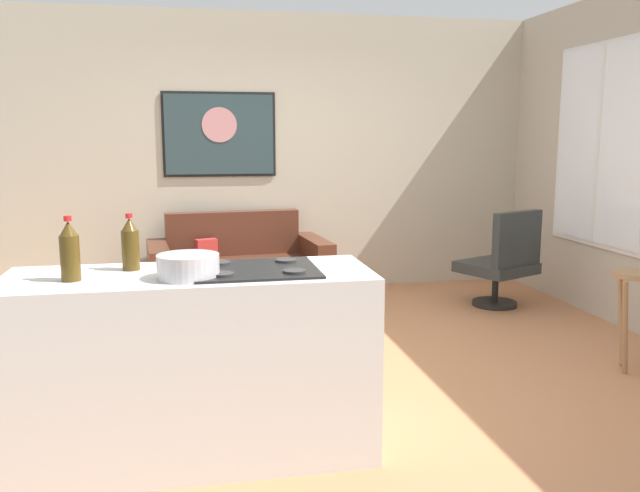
{
  "coord_description": "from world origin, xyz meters",
  "views": [
    {
      "loc": [
        -0.93,
        -4.27,
        1.59
      ],
      "look_at": [
        0.1,
        0.9,
        0.7
      ],
      "focal_mm": 36.7,
      "sensor_mm": 36.0,
      "label": 1
    }
  ],
  "objects_px": {
    "coffee_table": "(267,291)",
    "mixing_bowl": "(188,267)",
    "bar_stool": "(637,294)",
    "couch": "(239,273)",
    "wall_painting": "(220,134)",
    "armchair": "(503,262)",
    "soda_bottle": "(70,252)",
    "soda_bottle_2": "(130,245)"
  },
  "relations": [
    {
      "from": "wall_painting",
      "to": "soda_bottle_2",
      "type": "bearing_deg",
      "value": -100.17
    },
    {
      "from": "armchair",
      "to": "soda_bottle_2",
      "type": "height_order",
      "value": "soda_bottle_2"
    },
    {
      "from": "coffee_table",
      "to": "mixing_bowl",
      "type": "distance_m",
      "value": 2.1
    },
    {
      "from": "couch",
      "to": "coffee_table",
      "type": "bearing_deg",
      "value": -83.97
    },
    {
      "from": "soda_bottle_2",
      "to": "mixing_bowl",
      "type": "distance_m",
      "value": 0.38
    },
    {
      "from": "mixing_bowl",
      "to": "couch",
      "type": "bearing_deg",
      "value": 81.84
    },
    {
      "from": "soda_bottle",
      "to": "couch",
      "type": "bearing_deg",
      "value": 72.56
    },
    {
      "from": "mixing_bowl",
      "to": "armchair",
      "type": "bearing_deg",
      "value": 40.87
    },
    {
      "from": "soda_bottle",
      "to": "wall_painting",
      "type": "relative_size",
      "value": 0.27
    },
    {
      "from": "soda_bottle",
      "to": "armchair",
      "type": "bearing_deg",
      "value": 35.62
    },
    {
      "from": "coffee_table",
      "to": "wall_painting",
      "type": "height_order",
      "value": "wall_painting"
    },
    {
      "from": "bar_stool",
      "to": "mixing_bowl",
      "type": "distance_m",
      "value": 3.08
    },
    {
      "from": "bar_stool",
      "to": "wall_painting",
      "type": "xyz_separation_m",
      "value": [
        -2.63,
        2.87,
        1.07
      ]
    },
    {
      "from": "couch",
      "to": "armchair",
      "type": "distance_m",
      "value": 2.51
    },
    {
      "from": "bar_stool",
      "to": "soda_bottle",
      "type": "height_order",
      "value": "soda_bottle"
    },
    {
      "from": "couch",
      "to": "coffee_table",
      "type": "height_order",
      "value": "couch"
    },
    {
      "from": "coffee_table",
      "to": "mixing_bowl",
      "type": "height_order",
      "value": "mixing_bowl"
    },
    {
      "from": "bar_stool",
      "to": "couch",
      "type": "bearing_deg",
      "value": 135.85
    },
    {
      "from": "coffee_table",
      "to": "wall_painting",
      "type": "distance_m",
      "value": 2.1
    },
    {
      "from": "soda_bottle",
      "to": "mixing_bowl",
      "type": "height_order",
      "value": "soda_bottle"
    },
    {
      "from": "couch",
      "to": "wall_painting",
      "type": "relative_size",
      "value": 1.57
    },
    {
      "from": "armchair",
      "to": "soda_bottle",
      "type": "bearing_deg",
      "value": -144.38
    },
    {
      "from": "couch",
      "to": "armchair",
      "type": "xyz_separation_m",
      "value": [
        2.4,
        -0.7,
        0.16
      ]
    },
    {
      "from": "soda_bottle_2",
      "to": "armchair",
      "type": "bearing_deg",
      "value": 35.36
    },
    {
      "from": "bar_stool",
      "to": "wall_painting",
      "type": "bearing_deg",
      "value": 132.48
    },
    {
      "from": "bar_stool",
      "to": "soda_bottle_2",
      "type": "bearing_deg",
      "value": -171.28
    },
    {
      "from": "soda_bottle",
      "to": "wall_painting",
      "type": "distance_m",
      "value": 3.7
    },
    {
      "from": "wall_painting",
      "to": "armchair",
      "type": "bearing_deg",
      "value": -24.27
    },
    {
      "from": "mixing_bowl",
      "to": "wall_painting",
      "type": "height_order",
      "value": "wall_painting"
    },
    {
      "from": "coffee_table",
      "to": "bar_stool",
      "type": "xyz_separation_m",
      "value": [
        2.37,
        -1.18,
        0.14
      ]
    },
    {
      "from": "bar_stool",
      "to": "coffee_table",
      "type": "bearing_deg",
      "value": 153.54
    },
    {
      "from": "armchair",
      "to": "couch",
      "type": "bearing_deg",
      "value": 163.79
    },
    {
      "from": "armchair",
      "to": "mixing_bowl",
      "type": "height_order",
      "value": "mixing_bowl"
    },
    {
      "from": "couch",
      "to": "mixing_bowl",
      "type": "distance_m",
      "value": 3.28
    },
    {
      "from": "soda_bottle",
      "to": "soda_bottle_2",
      "type": "relative_size",
      "value": 1.06
    },
    {
      "from": "bar_stool",
      "to": "soda_bottle_2",
      "type": "relative_size",
      "value": 2.45
    },
    {
      "from": "mixing_bowl",
      "to": "wall_painting",
      "type": "xyz_separation_m",
      "value": [
        0.33,
        3.61,
        0.62
      ]
    },
    {
      "from": "soda_bottle",
      "to": "wall_painting",
      "type": "height_order",
      "value": "wall_painting"
    },
    {
      "from": "coffee_table",
      "to": "armchair",
      "type": "relative_size",
      "value": 1.08
    },
    {
      "from": "coffee_table",
      "to": "mixing_bowl",
      "type": "bearing_deg",
      "value": -106.96
    },
    {
      "from": "wall_painting",
      "to": "couch",
      "type": "bearing_deg",
      "value": -73.88
    },
    {
      "from": "soda_bottle",
      "to": "coffee_table",
      "type": "bearing_deg",
      "value": 59.31
    }
  ]
}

